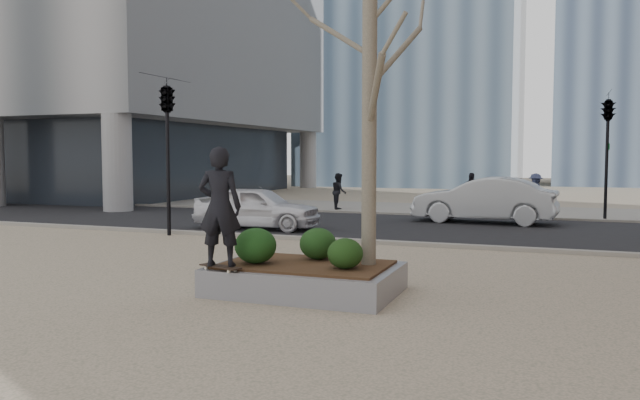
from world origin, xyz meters
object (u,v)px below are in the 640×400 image
at_px(police_car, 257,207).
at_px(skateboarder, 220,206).
at_px(planter, 305,279).
at_px(skateboard, 220,268).

bearing_deg(police_car, skateboarder, -160.94).
xyz_separation_m(planter, skateboarder, (-1.10, -0.88, 1.25)).
bearing_deg(skateboard, planter, 55.74).
xyz_separation_m(skateboard, skateboarder, (-0.00, -0.00, 0.98)).
height_order(planter, skateboard, skateboard).
bearing_deg(police_car, skateboard, -160.94).
distance_m(planter, skateboarder, 1.88).
bearing_deg(skateboarder, skateboard, -116.10).
distance_m(skateboarder, police_car, 9.46).
xyz_separation_m(skateboard, police_car, (-3.68, 8.68, 0.20)).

